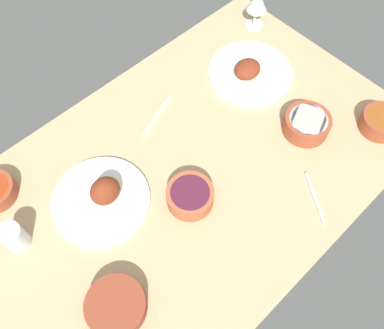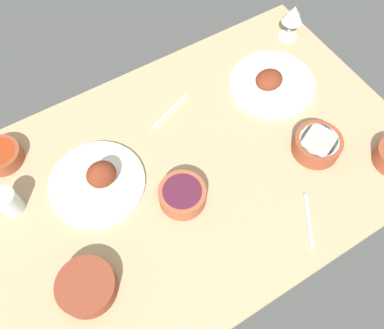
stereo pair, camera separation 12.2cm
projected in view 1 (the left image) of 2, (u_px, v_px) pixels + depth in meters
dining_table at (192, 171)px, 125.57cm from camera, size 140.00×90.00×4.00cm
plate_center_main at (102, 198)px, 116.35cm from camera, size 29.10×29.10×10.03cm
plate_far_side at (249, 72)px, 140.67cm from camera, size 29.89×29.89×7.10cm
bowl_pasta at (116, 306)px, 101.03cm from camera, size 15.55×15.55×5.41cm
bowl_cream at (307, 124)px, 127.93cm from camera, size 14.88×14.88×5.99cm
bowl_onions at (190, 196)px, 115.76cm from camera, size 13.98×13.98×5.67cm
bowl_soup at (381, 122)px, 128.57cm from camera, size 13.05×13.05×5.59cm
wine_glass at (257, 4)px, 145.66cm from camera, size 7.60×7.60×14.00cm
water_tumbler at (14, 237)px, 108.36cm from camera, size 6.56×6.56×8.76cm
fork_loose at (315, 198)px, 118.42cm from camera, size 9.87×14.64×0.80cm
spoon_loose at (157, 116)px, 132.87cm from camera, size 17.49×7.19×0.80cm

